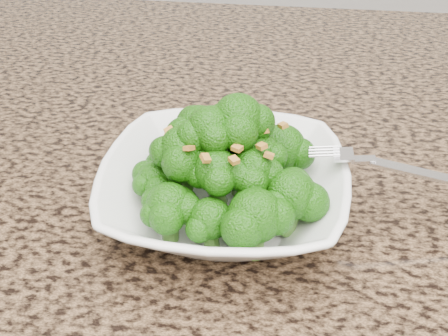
# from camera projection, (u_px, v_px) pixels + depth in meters

# --- Properties ---
(granite_counter) EXTENTS (1.64, 1.04, 0.03)m
(granite_counter) POSITION_uv_depth(u_px,v_px,m) (234.00, 187.00, 0.56)
(granite_counter) COLOR brown
(granite_counter) RESTS_ON cabinet
(bowl) EXTENTS (0.22, 0.22, 0.05)m
(bowl) POSITION_uv_depth(u_px,v_px,m) (224.00, 191.00, 0.49)
(bowl) COLOR white
(bowl) RESTS_ON granite_counter
(broccoli_pile) EXTENTS (0.19, 0.19, 0.07)m
(broccoli_pile) POSITION_uv_depth(u_px,v_px,m) (224.00, 127.00, 0.45)
(broccoli_pile) COLOR #1D630B
(broccoli_pile) RESTS_ON bowl
(garlic_topping) EXTENTS (0.11, 0.11, 0.01)m
(garlic_topping) POSITION_uv_depth(u_px,v_px,m) (224.00, 82.00, 0.43)
(garlic_topping) COLOR #B87E2D
(garlic_topping) RESTS_ON broccoli_pile
(fork) EXTENTS (0.17, 0.03, 0.01)m
(fork) POSITION_uv_depth(u_px,v_px,m) (368.00, 160.00, 0.47)
(fork) COLOR silver
(fork) RESTS_ON bowl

